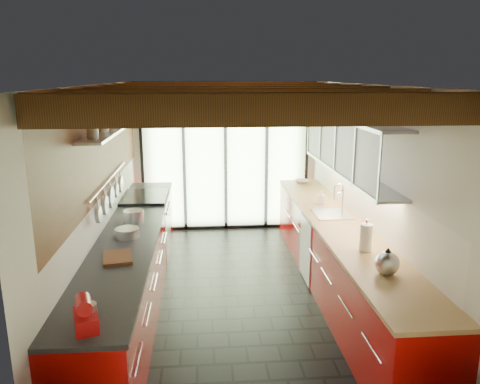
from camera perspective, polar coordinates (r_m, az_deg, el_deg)
The scene contains 18 objects.
ground at distance 6.04m, azimuth -0.32°, elevation -12.54°, with size 5.50×5.50×0.00m, color black.
room_shell at distance 5.50m, azimuth -0.35°, elevation 3.06°, with size 5.50×5.50×5.50m.
ceiling_beams at distance 5.78m, azimuth -0.65°, elevation 11.67°, with size 3.14×5.06×4.90m.
glass_door at distance 8.15m, azimuth -1.79°, elevation 6.71°, with size 2.95×0.10×2.90m.
left_counter at distance 5.89m, azimuth -12.93°, elevation -8.67°, with size 0.68×5.00×0.92m.
range_stove at distance 7.24m, azimuth -11.36°, elevation -4.19°, with size 0.66×0.90×0.97m.
right_counter at distance 6.07m, azimuth 11.87°, elevation -7.94°, with size 0.68×5.00×0.92m.
sink_assembly at distance 6.27m, azimuth 11.20°, elevation -2.35°, with size 0.45×0.52×0.43m.
upper_cabinets_right at distance 6.03m, azimuth 13.17°, elevation 5.56°, with size 0.34×3.00×3.00m.
left_wall_fixtures at distance 5.73m, azimuth -15.35°, elevation 4.95°, with size 0.28×2.60×0.96m.
stand_mixer at distance 3.66m, azimuth -18.29°, elevation -14.04°, with size 0.24×0.32×0.26m.
pot_large at distance 5.95m, azimuth -12.83°, elevation -2.93°, with size 0.25×0.25×0.16m, color silver.
pot_small at distance 5.45m, azimuth -13.58°, elevation -4.86°, with size 0.27×0.27×0.11m, color silver.
cutting_board at distance 4.86m, azimuth -14.70°, elevation -7.74°, with size 0.27×0.38×0.03m, color brown.
kettle at distance 4.55m, azimuth 17.51°, elevation -8.11°, with size 0.28×0.31×0.27m.
paper_towel at distance 5.04m, azimuth 15.11°, elevation -5.42°, with size 0.14×0.14×0.35m.
soap_bottle at distance 6.74m, azimuth 9.89°, elevation -0.65°, with size 0.09×0.09×0.19m, color silver.
bowl at distance 8.01m, azimuth 7.53°, elevation 1.28°, with size 0.23×0.23×0.06m, color silver.
Camera 1 is at (-0.41, -5.38, 2.70)m, focal length 35.00 mm.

